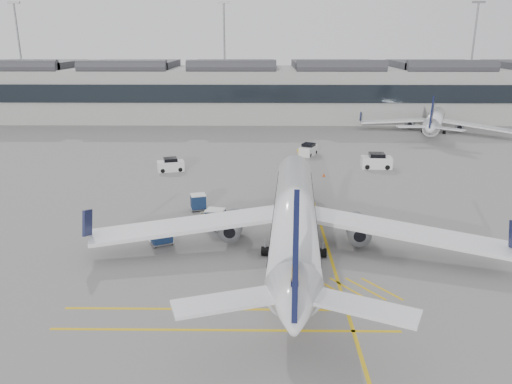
{
  "coord_description": "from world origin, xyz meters",
  "views": [
    {
      "loc": [
        4.29,
        -39.59,
        17.54
      ],
      "look_at": [
        3.73,
        3.68,
        4.0
      ],
      "focal_mm": 35.0,
      "sensor_mm": 36.0,
      "label": 1
    }
  ],
  "objects_px": {
    "belt_loader": "(303,215)",
    "pushback_tug": "(209,219)",
    "ramp_agent_a": "(293,209)",
    "ramp_agent_b": "(291,225)",
    "airliner_main": "(294,216)",
    "baggage_cart_a": "(215,218)"
  },
  "relations": [
    {
      "from": "airliner_main",
      "to": "ramp_agent_b",
      "type": "relative_size",
      "value": 23.01
    },
    {
      "from": "airliner_main",
      "to": "belt_loader",
      "type": "bearing_deg",
      "value": 82.75
    },
    {
      "from": "baggage_cart_a",
      "to": "ramp_agent_b",
      "type": "distance_m",
      "value": 7.21
    },
    {
      "from": "ramp_agent_a",
      "to": "pushback_tug",
      "type": "relative_size",
      "value": 0.6
    },
    {
      "from": "ramp_agent_a",
      "to": "ramp_agent_b",
      "type": "xyz_separation_m",
      "value": [
        -0.46,
        -4.42,
        -0.02
      ]
    },
    {
      "from": "belt_loader",
      "to": "baggage_cart_a",
      "type": "relative_size",
      "value": 2.42
    },
    {
      "from": "airliner_main",
      "to": "pushback_tug",
      "type": "distance_m",
      "value": 9.74
    },
    {
      "from": "airliner_main",
      "to": "pushback_tug",
      "type": "height_order",
      "value": "airliner_main"
    },
    {
      "from": "pushback_tug",
      "to": "baggage_cart_a",
      "type": "bearing_deg",
      "value": -26.28
    },
    {
      "from": "baggage_cart_a",
      "to": "ramp_agent_a",
      "type": "bearing_deg",
      "value": 36.31
    },
    {
      "from": "belt_loader",
      "to": "pushback_tug",
      "type": "distance_m",
      "value": 9.23
    },
    {
      "from": "belt_loader",
      "to": "ramp_agent_a",
      "type": "distance_m",
      "value": 1.47
    },
    {
      "from": "ramp_agent_a",
      "to": "ramp_agent_b",
      "type": "height_order",
      "value": "ramp_agent_a"
    },
    {
      "from": "airliner_main",
      "to": "ramp_agent_b",
      "type": "xyz_separation_m",
      "value": [
        -0.09,
        3.33,
        -2.13
      ]
    },
    {
      "from": "airliner_main",
      "to": "belt_loader",
      "type": "relative_size",
      "value": 7.47
    },
    {
      "from": "baggage_cart_a",
      "to": "ramp_agent_b",
      "type": "xyz_separation_m",
      "value": [
        7.11,
        -1.21,
        -0.19
      ]
    },
    {
      "from": "ramp_agent_b",
      "to": "belt_loader",
      "type": "bearing_deg",
      "value": -148.79
    },
    {
      "from": "belt_loader",
      "to": "ramp_agent_b",
      "type": "xyz_separation_m",
      "value": [
        -1.36,
        -3.29,
        0.23
      ]
    },
    {
      "from": "ramp_agent_b",
      "to": "baggage_cart_a",
      "type": "bearing_deg",
      "value": -46.03
    },
    {
      "from": "belt_loader",
      "to": "ramp_agent_b",
      "type": "distance_m",
      "value": 3.57
    },
    {
      "from": "baggage_cart_a",
      "to": "ramp_agent_b",
      "type": "height_order",
      "value": "baggage_cart_a"
    },
    {
      "from": "belt_loader",
      "to": "ramp_agent_a",
      "type": "xyz_separation_m",
      "value": [
        -0.9,
        1.13,
        0.25
      ]
    }
  ]
}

